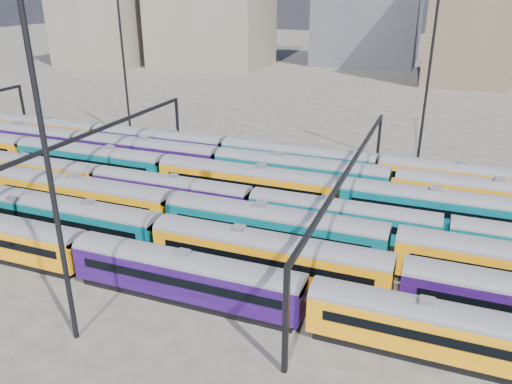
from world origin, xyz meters
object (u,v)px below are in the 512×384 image
(rake_2, at_px, (273,224))
(rake_1, at_px, (269,252))
(rake_0, at_px, (185,271))
(mast_2, at_px, (45,151))

(rake_2, bearing_deg, rake_1, -75.53)
(rake_0, xyz_separation_m, rake_2, (3.90, 10.00, 0.23))
(rake_2, bearing_deg, mast_2, -117.98)
(rake_0, distance_m, rake_1, 7.21)
(rake_1, bearing_deg, rake_2, 104.47)
(rake_1, height_order, mast_2, mast_2)
(rake_1, distance_m, rake_2, 5.16)
(rake_2, relative_size, mast_2, 4.21)
(mast_2, bearing_deg, rake_0, 53.75)
(rake_0, xyz_separation_m, mast_2, (-5.13, -7.00, 11.41))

